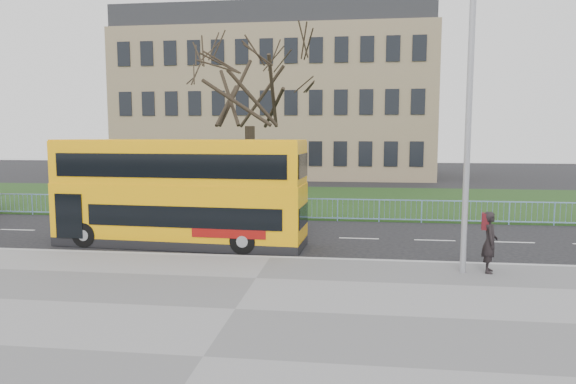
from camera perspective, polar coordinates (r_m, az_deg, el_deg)
The scene contains 10 objects.
ground at distance 18.88m, azimuth -1.22°, elevation -6.47°, with size 120.00×120.00×0.00m, color black.
pavement at distance 12.48m, azimuth -5.88°, elevation -13.05°, with size 80.00×10.50×0.12m, color slate.
kerb at distance 17.37m, azimuth -1.97°, elevation -7.37°, with size 80.00×0.20×0.14m, color #999A9C.
grass_verge at distance 32.88m, azimuth 2.43°, elevation -0.86°, with size 80.00×15.40×0.08m, color #1B3814.
guard_railing at distance 25.22m, azimuth 0.97°, elevation -1.92°, with size 40.00×0.12×1.10m, color #7BA6DC, non-canonical shape.
bare_tree at distance 28.80m, azimuth -4.28°, elevation 9.06°, with size 7.64×7.64×10.92m, color black, non-canonical shape.
civic_building at distance 53.83m, azimuth -1.05°, elevation 9.41°, with size 30.00×15.00×14.00m, color #8B7858.
yellow_bus at distance 19.80m, azimuth -11.97°, elevation 0.25°, with size 9.59×2.82×3.97m.
pedestrian at distance 16.39m, azimuth 21.51°, elevation -5.20°, with size 0.67×0.44×1.83m, color black.
street_lamp at distance 15.79m, azimuth 19.07°, elevation 8.99°, with size 1.89×0.30×8.93m.
Camera 1 is at (2.70, -18.20, 4.22)m, focal length 32.00 mm.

